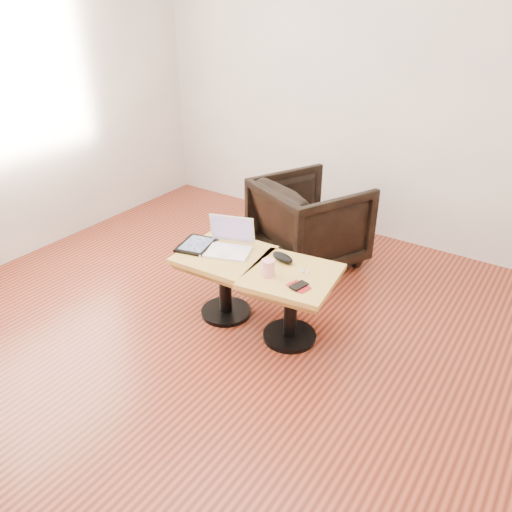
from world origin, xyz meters
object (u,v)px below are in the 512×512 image
Objects in this scene: side_table_left at (224,268)px; laptop at (228,244)px; side_table_right at (291,291)px; striped_cup at (268,268)px; armchair at (309,222)px.

side_table_left is 0.16m from laptop.
side_table_right is 0.51m from laptop.
side_table_left is at bearing 173.44° from side_table_right.
side_table_right is at bearing -22.54° from laptop.
striped_cup is 1.09m from armchair.
armchair reaches higher than side_table_right.
side_table_left is 0.49m from side_table_right.
armchair is at bearing 65.60° from laptop.
laptop is at bearing 84.92° from side_table_left.
side_table_right is 0.22m from striped_cup.
side_table_left is 5.40× the size of striped_cup.
side_table_right is at bearing 137.55° from armchair.
side_table_right is 5.82× the size of striped_cup.
armchair reaches higher than laptop.
side_table_left is 0.42m from striped_cup.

